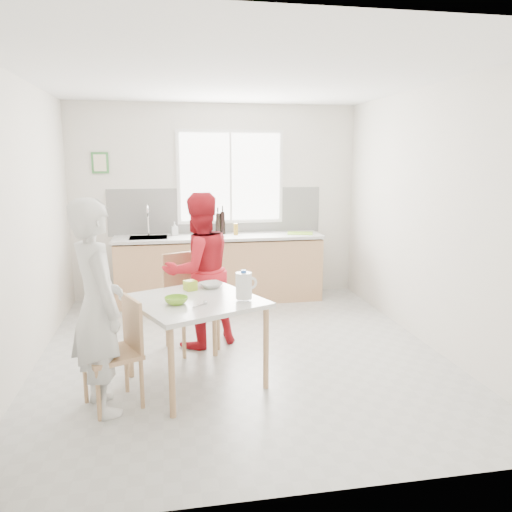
{
  "coord_description": "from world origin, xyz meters",
  "views": [
    {
      "loc": [
        -0.7,
        -4.79,
        1.96
      ],
      "look_at": [
        0.2,
        0.2,
        0.97
      ],
      "focal_mm": 35.0,
      "sensor_mm": 36.0,
      "label": 1
    }
  ],
  "objects": [
    {
      "name": "chair_far",
      "position": [
        -0.51,
        0.28,
        0.55
      ],
      "size": [
        0.61,
        0.61,
        0.99
      ],
      "rotation": [
        0.0,
        0.0,
        0.42
      ],
      "color": "tan",
      "rests_on": "ground"
    },
    {
      "name": "dining_table",
      "position": [
        -0.49,
        -0.61,
        0.69
      ],
      "size": [
        1.32,
        1.32,
        0.77
      ],
      "rotation": [
        0.0,
        0.0,
        0.42
      ],
      "color": "silver",
      "rests_on": "ground"
    },
    {
      "name": "kitchen_counter",
      "position": [
        -0.0,
        1.95,
        0.42
      ],
      "size": [
        2.84,
        0.64,
        1.37
      ],
      "color": "tan",
      "rests_on": "ground"
    },
    {
      "name": "cutting_board",
      "position": [
        1.14,
        1.93,
        0.93
      ],
      "size": [
        0.41,
        0.34,
        0.01
      ],
      "primitive_type": "cube",
      "rotation": [
        0.0,
        0.0,
        -0.3
      ],
      "color": "#90D230",
      "rests_on": "kitchen_counter"
    },
    {
      "name": "ground",
      "position": [
        0.0,
        0.0,
        0.0
      ],
      "size": [
        4.5,
        4.5,
        0.0
      ],
      "primitive_type": "plane",
      "color": "#B7B7B2",
      "rests_on": "ground"
    },
    {
      "name": "wine_bottle_b",
      "position": [
        -0.0,
        2.08,
        1.07
      ],
      "size": [
        0.07,
        0.07,
        0.3
      ],
      "primitive_type": "cylinder",
      "color": "black",
      "rests_on": "kitchen_counter"
    },
    {
      "name": "green_box",
      "position": [
        -0.51,
        -0.32,
        0.82
      ],
      "size": [
        0.13,
        0.13,
        0.09
      ],
      "primitive_type": "cube",
      "rotation": [
        0.0,
        0.0,
        0.42
      ],
      "color": "#A6C92E",
      "rests_on": "dining_table"
    },
    {
      "name": "person_red",
      "position": [
        -0.39,
        0.31,
        0.81
      ],
      "size": [
        0.97,
        0.88,
        1.62
      ],
      "primitive_type": "imported",
      "rotation": [
        0.0,
        0.0,
        3.57
      ],
      "color": "red",
      "rests_on": "ground"
    },
    {
      "name": "bowl_white",
      "position": [
        -0.31,
        -0.26,
        0.8
      ],
      "size": [
        0.27,
        0.27,
        0.05
      ],
      "primitive_type": "imported",
      "rotation": [
        0.0,
        0.0,
        0.42
      ],
      "color": "silver",
      "rests_on": "dining_table"
    },
    {
      "name": "person_white",
      "position": [
        -1.25,
        -0.96,
        0.84
      ],
      "size": [
        0.62,
        0.72,
        1.68
      ],
      "primitive_type": "imported",
      "rotation": [
        0.0,
        0.0,
        1.99
      ],
      "color": "silver",
      "rests_on": "ground"
    },
    {
      "name": "spoon",
      "position": [
        -0.47,
        -0.85,
        0.78
      ],
      "size": [
        0.12,
        0.12,
        0.01
      ],
      "primitive_type": "cylinder",
      "rotation": [
        0.0,
        1.57,
        0.77
      ],
      "color": "#A5A5AA",
      "rests_on": "dining_table"
    },
    {
      "name": "jar_amber",
      "position": [
        0.23,
        1.95,
        1.0
      ],
      "size": [
        0.06,
        0.06,
        0.16
      ],
      "primitive_type": "cylinder",
      "color": "olive",
      "rests_on": "kitchen_counter"
    },
    {
      "name": "bowl_green",
      "position": [
        -0.65,
        -0.74,
        0.8
      ],
      "size": [
        0.26,
        0.26,
        0.06
      ],
      "primitive_type": "imported",
      "rotation": [
        0.0,
        0.0,
        0.42
      ],
      "color": "#7CBC2B",
      "rests_on": "dining_table"
    },
    {
      "name": "soap_bottle",
      "position": [
        -0.6,
        2.07,
        1.01
      ],
      "size": [
        0.1,
        0.1,
        0.19
      ],
      "primitive_type": "imported",
      "rotation": [
        0.0,
        0.0,
        0.15
      ],
      "color": "#999999",
      "rests_on": "kitchen_counter"
    },
    {
      "name": "chair_left",
      "position": [
        -1.11,
        -0.9,
        0.48
      ],
      "size": [
        0.53,
        0.53,
        0.87
      ],
      "rotation": [
        0.0,
        0.0,
        -1.15
      ],
      "color": "tan",
      "rests_on": "ground"
    },
    {
      "name": "wine_bottle_a",
      "position": [
        0.07,
        2.09,
        1.08
      ],
      "size": [
        0.07,
        0.07,
        0.32
      ],
      "primitive_type": "cylinder",
      "color": "black",
      "rests_on": "kitchen_counter"
    },
    {
      "name": "milk_jug",
      "position": [
        -0.07,
        -0.74,
        0.9
      ],
      "size": [
        0.19,
        0.14,
        0.25
      ],
      "rotation": [
        0.0,
        0.0,
        0.42
      ],
      "color": "white",
      "rests_on": "dining_table"
    },
    {
      "name": "backsplash",
      "position": [
        0.0,
        2.24,
        1.23
      ],
      "size": [
        3.0,
        0.02,
        0.65
      ],
      "primitive_type": "cube",
      "color": "white",
      "rests_on": "room_shell"
    },
    {
      "name": "window",
      "position": [
        0.2,
        2.23,
        1.7
      ],
      "size": [
        1.5,
        0.06,
        1.3
      ],
      "color": "white",
      "rests_on": "room_shell"
    },
    {
      "name": "room_shell",
      "position": [
        0.0,
        0.0,
        1.64
      ],
      "size": [
        4.5,
        4.5,
        4.5
      ],
      "color": "silver",
      "rests_on": "ground"
    },
    {
      "name": "picture_frame",
      "position": [
        -1.55,
        2.23,
        1.9
      ],
      "size": [
        0.22,
        0.03,
        0.28
      ],
      "color": "#397E3C",
      "rests_on": "room_shell"
    }
  ]
}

